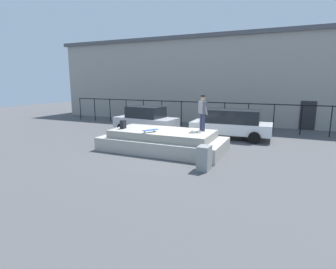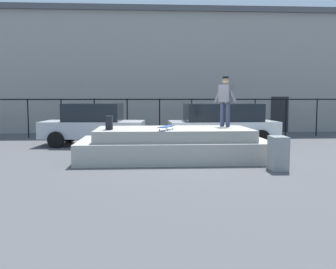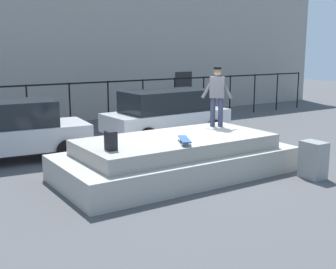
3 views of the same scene
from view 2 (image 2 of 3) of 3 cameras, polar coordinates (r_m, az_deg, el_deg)
name	(u,v)px [view 2 (image 2 of 3)]	position (r m, az deg, el deg)	size (l,w,h in m)	color
ground_plane	(193,158)	(12.75, 3.64, -3.46)	(60.00, 60.00, 0.00)	#4C4C4F
concrete_ledge	(173,145)	(12.49, 0.76, -1.54)	(5.95, 2.88, 0.99)	#ADA89E
skateboarder	(225,98)	(13.25, 8.37, 5.30)	(0.70, 0.68, 1.67)	#2D334C
skateboard	(166,127)	(11.67, -0.26, 1.12)	(0.54, 0.83, 0.12)	#264C8C
backpack	(109,123)	(12.04, -8.59, 1.71)	(0.28, 0.20, 0.42)	black
car_silver_sedan_near	(93,124)	(16.33, -10.86, 1.49)	(4.27, 2.33, 1.72)	#B7B7BC
car_white_hatchback_mid	(223,122)	(16.93, 7.99, 1.79)	(4.65, 2.22, 1.70)	white
utility_box	(278,153)	(11.02, 15.80, -2.65)	(0.44, 0.60, 0.92)	gray
fence_row	(176,111)	(19.39, 1.13, 3.39)	(24.06, 0.06, 1.90)	black
warehouse_building	(168,74)	(25.29, 0.04, 8.88)	(30.96, 7.58, 6.92)	gray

